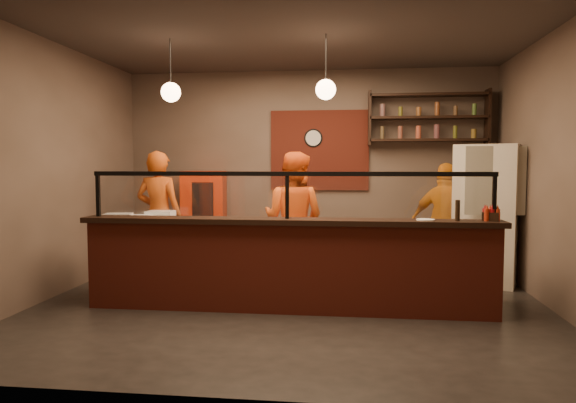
# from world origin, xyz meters

# --- Properties ---
(floor) EXTENTS (6.00, 6.00, 0.00)m
(floor) POSITION_xyz_m (0.00, 0.00, 0.00)
(floor) COLOR black
(floor) RESTS_ON ground
(ceiling) EXTENTS (6.00, 6.00, 0.00)m
(ceiling) POSITION_xyz_m (0.00, 0.00, 3.20)
(ceiling) COLOR #39302C
(ceiling) RESTS_ON wall_back
(wall_back) EXTENTS (6.00, 0.00, 6.00)m
(wall_back) POSITION_xyz_m (0.00, 2.50, 1.60)
(wall_back) COLOR brown
(wall_back) RESTS_ON floor
(wall_left) EXTENTS (0.00, 5.00, 5.00)m
(wall_left) POSITION_xyz_m (-3.00, 0.00, 1.60)
(wall_left) COLOR brown
(wall_left) RESTS_ON floor
(wall_right) EXTENTS (0.00, 5.00, 5.00)m
(wall_right) POSITION_xyz_m (3.00, 0.00, 1.60)
(wall_right) COLOR brown
(wall_right) RESTS_ON floor
(wall_front) EXTENTS (6.00, 0.00, 6.00)m
(wall_front) POSITION_xyz_m (0.00, -2.50, 1.60)
(wall_front) COLOR brown
(wall_front) RESTS_ON floor
(brick_patch) EXTENTS (1.60, 0.04, 1.30)m
(brick_patch) POSITION_xyz_m (0.20, 2.47, 1.90)
(brick_patch) COLOR maroon
(brick_patch) RESTS_ON wall_back
(service_counter) EXTENTS (4.60, 0.25, 1.00)m
(service_counter) POSITION_xyz_m (0.00, -0.30, 0.50)
(service_counter) COLOR maroon
(service_counter) RESTS_ON floor
(counter_ledge) EXTENTS (4.70, 0.37, 0.06)m
(counter_ledge) POSITION_xyz_m (0.00, -0.30, 1.03)
(counter_ledge) COLOR black
(counter_ledge) RESTS_ON service_counter
(worktop_cabinet) EXTENTS (4.60, 0.75, 0.85)m
(worktop_cabinet) POSITION_xyz_m (0.00, 0.20, 0.42)
(worktop_cabinet) COLOR gray
(worktop_cabinet) RESTS_ON floor
(worktop) EXTENTS (4.60, 0.75, 0.05)m
(worktop) POSITION_xyz_m (0.00, 0.20, 0.88)
(worktop) COLOR silver
(worktop) RESTS_ON worktop_cabinet
(sneeze_guard) EXTENTS (4.50, 0.05, 0.52)m
(sneeze_guard) POSITION_xyz_m (0.00, -0.30, 1.37)
(sneeze_guard) COLOR white
(sneeze_guard) RESTS_ON counter_ledge
(wall_shelving) EXTENTS (1.84, 0.28, 0.85)m
(wall_shelving) POSITION_xyz_m (1.90, 2.32, 2.40)
(wall_shelving) COLOR black
(wall_shelving) RESTS_ON wall_back
(wall_clock) EXTENTS (0.30, 0.04, 0.30)m
(wall_clock) POSITION_xyz_m (0.10, 2.46, 2.10)
(wall_clock) COLOR black
(wall_clock) RESTS_ON wall_back
(pendant_left) EXTENTS (0.24, 0.24, 0.77)m
(pendant_left) POSITION_xyz_m (-1.50, 0.20, 2.55)
(pendant_left) COLOR black
(pendant_left) RESTS_ON ceiling
(pendant_right) EXTENTS (0.24, 0.24, 0.77)m
(pendant_right) POSITION_xyz_m (0.40, 0.20, 2.55)
(pendant_right) COLOR black
(pendant_right) RESTS_ON ceiling
(cook_left) EXTENTS (0.72, 0.50, 1.86)m
(cook_left) POSITION_xyz_m (-2.05, 1.16, 0.93)
(cook_left) COLOR #C44C12
(cook_left) RESTS_ON floor
(cook_mid) EXTENTS (1.07, 0.94, 1.84)m
(cook_mid) POSITION_xyz_m (-0.07, 1.00, 0.92)
(cook_mid) COLOR #E85615
(cook_mid) RESTS_ON floor
(cook_right) EXTENTS (1.07, 0.77, 1.69)m
(cook_right) POSITION_xyz_m (2.05, 1.46, 0.84)
(cook_right) COLOR #C76F12
(cook_right) RESTS_ON floor
(fridge) EXTENTS (1.03, 1.00, 1.94)m
(fridge) POSITION_xyz_m (2.60, 1.46, 0.97)
(fridge) COLOR beige
(fridge) RESTS_ON floor
(red_cooler) EXTENTS (0.74, 0.70, 1.56)m
(red_cooler) POSITION_xyz_m (-1.66, 2.15, 0.78)
(red_cooler) COLOR red
(red_cooler) RESTS_ON floor
(pizza_dough) EXTENTS (0.62, 0.62, 0.01)m
(pizza_dough) POSITION_xyz_m (0.05, 0.21, 0.91)
(pizza_dough) COLOR #EFE4CA
(pizza_dough) RESTS_ON worktop
(prep_tub_a) EXTENTS (0.28, 0.23, 0.13)m
(prep_tub_a) POSITION_xyz_m (-1.91, 0.18, 0.97)
(prep_tub_a) COLOR white
(prep_tub_a) RESTS_ON worktop
(prep_tub_b) EXTENTS (0.34, 0.28, 0.17)m
(prep_tub_b) POSITION_xyz_m (-1.73, 0.40, 0.98)
(prep_tub_b) COLOR silver
(prep_tub_b) RESTS_ON worktop
(prep_tub_c) EXTENTS (0.37, 0.32, 0.16)m
(prep_tub_c) POSITION_xyz_m (-2.15, 0.06, 0.98)
(prep_tub_c) COLOR silver
(prep_tub_c) RESTS_ON worktop
(rolling_pin) EXTENTS (0.38, 0.10, 0.06)m
(rolling_pin) POSITION_xyz_m (-1.95, 0.13, 0.93)
(rolling_pin) COLOR gold
(rolling_pin) RESTS_ON worktop
(condiment_caddy) EXTENTS (0.20, 0.19, 0.09)m
(condiment_caddy) POSITION_xyz_m (2.20, -0.27, 1.11)
(condiment_caddy) COLOR black
(condiment_caddy) RESTS_ON counter_ledge
(pepper_mill) EXTENTS (0.06, 0.06, 0.22)m
(pepper_mill) POSITION_xyz_m (1.84, -0.33, 1.17)
(pepper_mill) COLOR black
(pepper_mill) RESTS_ON counter_ledge
(small_plate) EXTENTS (0.22, 0.22, 0.01)m
(small_plate) POSITION_xyz_m (1.51, -0.31, 1.07)
(small_plate) COLOR white
(small_plate) RESTS_ON counter_ledge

